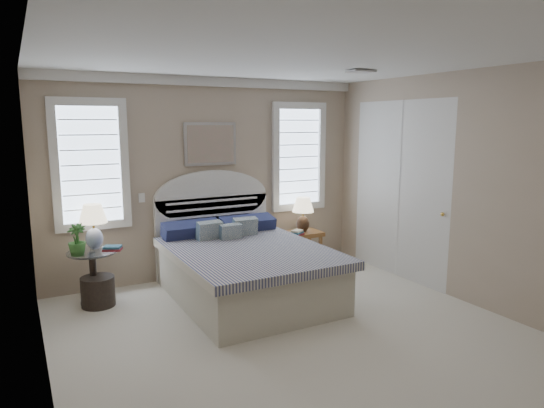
{
  "coord_description": "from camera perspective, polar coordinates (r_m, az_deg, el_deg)",
  "views": [
    {
      "loc": [
        -2.38,
        -3.73,
        2.11
      ],
      "look_at": [
        0.16,
        1.0,
        1.2
      ],
      "focal_mm": 32.0,
      "sensor_mm": 36.0,
      "label": 1
    }
  ],
  "objects": [
    {
      "name": "floor",
      "position": [
        4.9,
        4.05,
        -15.9
      ],
      "size": [
        4.5,
        5.0,
        0.01
      ],
      "primitive_type": "cube",
      "color": "beige",
      "rests_on": "ground"
    },
    {
      "name": "ceiling",
      "position": [
        4.47,
        4.47,
        17.18
      ],
      "size": [
        4.5,
        5.0,
        0.01
      ],
      "primitive_type": "cube",
      "color": "silver",
      "rests_on": "wall_back"
    },
    {
      "name": "wall_back",
      "position": [
        6.71,
        -7.27,
        3.03
      ],
      "size": [
        4.5,
        0.02,
        2.7
      ],
      "primitive_type": "cube",
      "color": "tan",
      "rests_on": "floor"
    },
    {
      "name": "wall_left",
      "position": [
        3.81,
        -25.69,
        -2.84
      ],
      "size": [
        0.02,
        5.0,
        2.7
      ],
      "primitive_type": "cube",
      "color": "tan",
      "rests_on": "floor"
    },
    {
      "name": "wall_right",
      "position": [
        5.99,
        22.73,
        1.58
      ],
      "size": [
        0.02,
        5.0,
        2.7
      ],
      "primitive_type": "cube",
      "color": "tan",
      "rests_on": "floor"
    },
    {
      "name": "crown_molding",
      "position": [
        6.66,
        -7.38,
        14.09
      ],
      "size": [
        4.5,
        0.08,
        0.12
      ],
      "primitive_type": "cube",
      "color": "silver",
      "rests_on": "wall_back"
    },
    {
      "name": "hvac_vent",
      "position": [
        5.8,
        10.41,
        15.09
      ],
      "size": [
        0.3,
        0.2,
        0.02
      ],
      "primitive_type": "cube",
      "color": "#B2B2B2",
      "rests_on": "ceiling"
    },
    {
      "name": "switch_plate",
      "position": [
        6.45,
        -15.08,
        0.72
      ],
      "size": [
        0.08,
        0.01,
        0.12
      ],
      "primitive_type": "cube",
      "color": "silver",
      "rests_on": "wall_back"
    },
    {
      "name": "window_left",
      "position": [
        6.29,
        -20.59,
        4.34
      ],
      "size": [
        0.9,
        0.06,
        1.6
      ],
      "primitive_type": "cube",
      "color": "#C9E1FF",
      "rests_on": "wall_back"
    },
    {
      "name": "window_right",
      "position": [
        7.29,
        3.12,
        5.57
      ],
      "size": [
        0.9,
        0.06,
        1.6
      ],
      "primitive_type": "cube",
      "color": "#C9E1FF",
      "rests_on": "wall_back"
    },
    {
      "name": "painting",
      "position": [
        6.64,
        -7.23,
        7.02
      ],
      "size": [
        0.74,
        0.04,
        0.58
      ],
      "primitive_type": "cube",
      "color": "silver",
      "rests_on": "wall_back"
    },
    {
      "name": "closet_door",
      "position": [
        6.81,
        14.73,
        1.61
      ],
      "size": [
        0.02,
        1.8,
        2.4
      ],
      "primitive_type": "cube",
      "color": "silver",
      "rests_on": "floor"
    },
    {
      "name": "bed",
      "position": [
        5.96,
        -3.45,
        -7.22
      ],
      "size": [
        1.72,
        2.28,
        1.47
      ],
      "color": "#B3B19E",
      "rests_on": "floor"
    },
    {
      "name": "side_table_left",
      "position": [
        6.08,
        -20.29,
        -7.49
      ],
      "size": [
        0.56,
        0.56,
        0.63
      ],
      "color": "black",
      "rests_on": "floor"
    },
    {
      "name": "nightstand_right",
      "position": [
        7.15,
        3.72,
        -4.38
      ],
      "size": [
        0.5,
        0.4,
        0.53
      ],
      "color": "brown",
      "rests_on": "floor"
    },
    {
      "name": "floor_pot",
      "position": [
        6.05,
        -19.79,
        -9.65
      ],
      "size": [
        0.48,
        0.48,
        0.35
      ],
      "primitive_type": "cylinder",
      "rotation": [
        0.0,
        0.0,
        0.3
      ],
      "color": "black",
      "rests_on": "floor"
    },
    {
      "name": "lamp_left",
      "position": [
        6.09,
        -20.28,
        -1.92
      ],
      "size": [
        0.38,
        0.38,
        0.54
      ],
      "rotation": [
        0.0,
        0.0,
        0.16
      ],
      "color": "white",
      "rests_on": "side_table_left"
    },
    {
      "name": "lamp_right",
      "position": [
        7.05,
        3.67,
        -0.78
      ],
      "size": [
        0.38,
        0.38,
        0.51
      ],
      "rotation": [
        0.0,
        0.0,
        0.26
      ],
      "color": "black",
      "rests_on": "nightstand_right"
    },
    {
      "name": "potted_plant",
      "position": [
        5.86,
        -21.97,
        -3.92
      ],
      "size": [
        0.27,
        0.27,
        0.36
      ],
      "primitive_type": "imported",
      "rotation": [
        0.0,
        0.0,
        -0.43
      ],
      "color": "#366528",
      "rests_on": "side_table_left"
    },
    {
      "name": "books_left",
      "position": [
        5.97,
        -18.26,
        -4.97
      ],
      "size": [
        0.24,
        0.21,
        0.06
      ],
      "rotation": [
        0.0,
        0.0,
        -0.4
      ],
      "color": "maroon",
      "rests_on": "side_table_left"
    },
    {
      "name": "books_right",
      "position": [
        6.88,
        2.98,
        -3.39
      ],
      "size": [
        0.22,
        0.19,
        0.07
      ],
      "rotation": [
        0.0,
        0.0,
        0.43
      ],
      "color": "maroon",
      "rests_on": "nightstand_right"
    }
  ]
}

